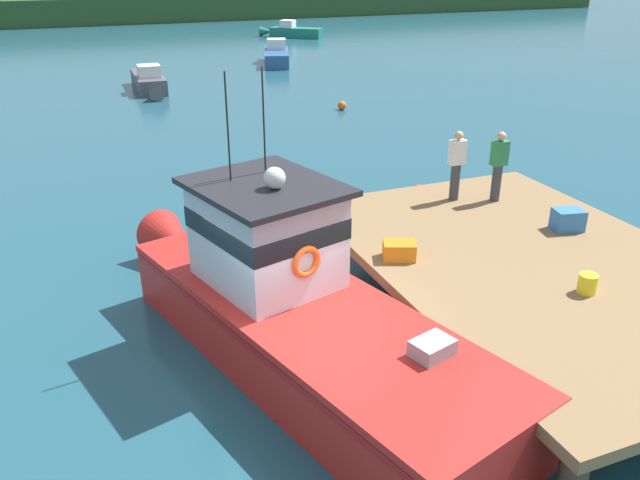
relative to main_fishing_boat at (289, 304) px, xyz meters
name	(u,v)px	position (x,y,z in m)	size (l,w,h in m)	color
ground_plane	(297,368)	(-0.05, -0.48, -1.01)	(200.00, 200.00, 0.00)	#1E4C5B
dock	(534,265)	(4.75, -0.48, 0.07)	(6.00, 9.00, 1.20)	#4C3D2D
main_fishing_boat	(289,304)	(0.00, 0.00, 0.00)	(4.64, 9.92, 4.80)	red
crate_stack_mid_dock	(399,250)	(2.39, 0.53, 0.36)	(0.60, 0.44, 0.33)	orange
crate_stack_near_edge	(568,220)	(6.30, 0.44, 0.42)	(0.60, 0.44, 0.44)	#3370B2
bait_bucket	(587,284)	(4.71, -1.85, 0.36)	(0.32, 0.32, 0.34)	yellow
deckhand_by_the_boat	(456,164)	(5.09, 2.86, 1.05)	(0.36, 0.22, 1.63)	#383842
deckhand_further_back	(498,165)	(5.94, 2.44, 1.05)	(0.36, 0.22, 1.63)	#383842
moored_boat_off_the_point	(292,31)	(15.36, 42.75, -0.55)	(4.71, 4.19, 1.34)	#196B5B
moored_boat_far_left	(277,55)	(9.99, 30.66, -0.51)	(2.83, 5.73, 1.44)	#285184
moored_boat_mid_harbor	(149,82)	(1.24, 24.72, -0.55)	(1.44, 5.29, 1.34)	#4C4C51
mooring_buoy_inshore	(418,193)	(5.95, 5.86, -0.77)	(0.47, 0.47, 0.47)	red
mooring_buoy_spare_mooring	(342,105)	(8.56, 17.17, -0.81)	(0.39, 0.39, 0.39)	#EA5B19
far_shoreline	(78,10)	(-0.05, 61.52, 0.19)	(120.00, 8.00, 2.40)	#284723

